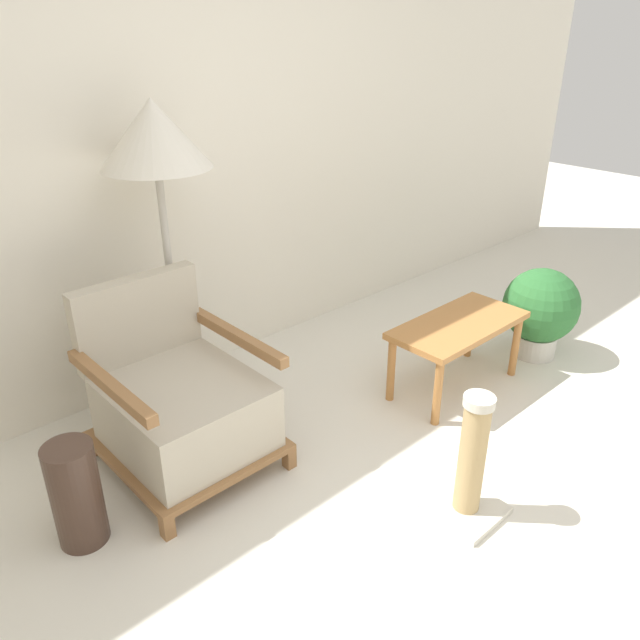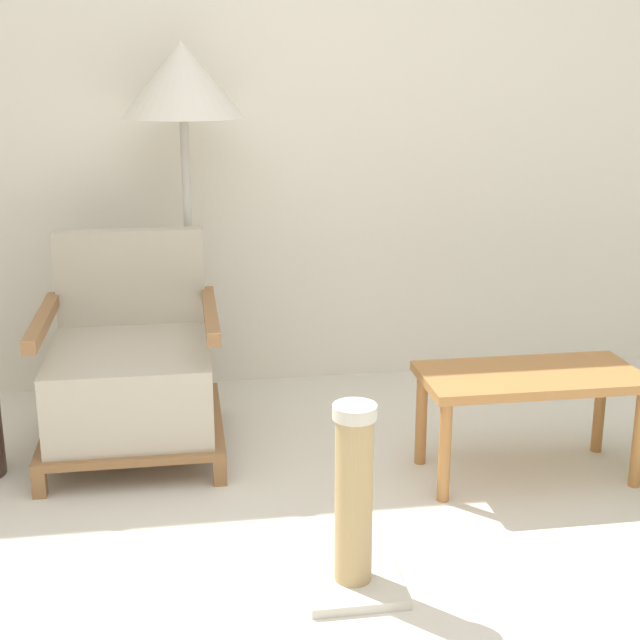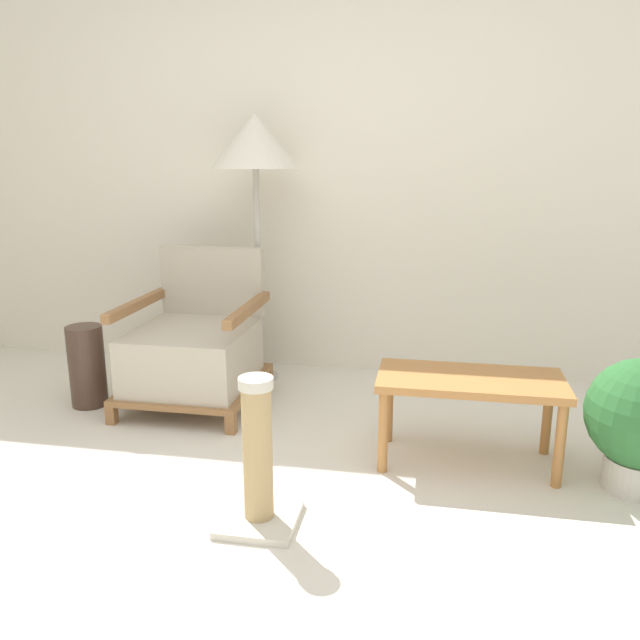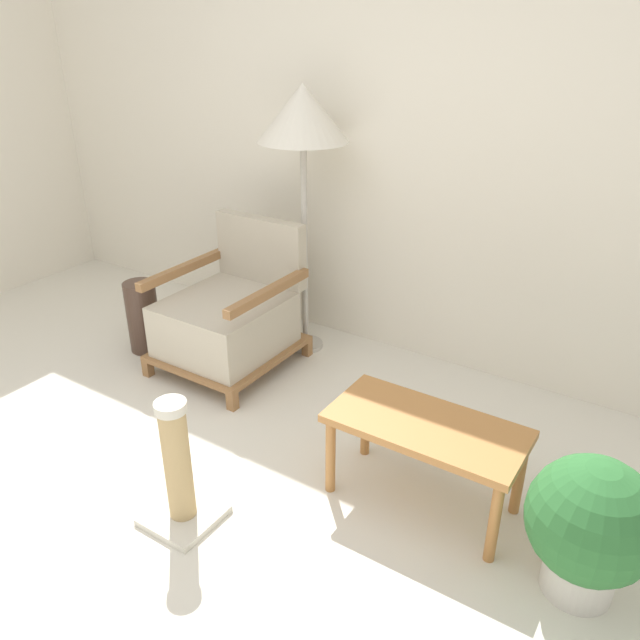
{
  "view_description": "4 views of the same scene",
  "coord_description": "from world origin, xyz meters",
  "px_view_note": "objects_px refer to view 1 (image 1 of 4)",
  "views": [
    {
      "loc": [
        -1.71,
        -0.74,
        1.91
      ],
      "look_at": [
        0.18,
        1.31,
        0.55
      ],
      "focal_mm": 35.0,
      "sensor_mm": 36.0,
      "label": 1
    },
    {
      "loc": [
        -0.33,
        -1.95,
        1.51
      ],
      "look_at": [
        0.18,
        1.31,
        0.55
      ],
      "focal_mm": 50.0,
      "sensor_mm": 36.0,
      "label": 2
    },
    {
      "loc": [
        0.74,
        -1.68,
        1.34
      ],
      "look_at": [
        0.18,
        1.31,
        0.55
      ],
      "focal_mm": 35.0,
      "sensor_mm": 36.0,
      "label": 3
    },
    {
      "loc": [
        1.7,
        -1.03,
        1.91
      ],
      "look_at": [
        0.18,
        1.31,
        0.55
      ],
      "focal_mm": 35.0,
      "sensor_mm": 36.0,
      "label": 4
    }
  ],
  "objects_px": {
    "scratching_post": "(470,468)",
    "potted_plant": "(540,309)",
    "armchair": "(180,403)",
    "floor_lamp": "(155,142)",
    "coffee_table": "(458,332)",
    "vase": "(76,494)"
  },
  "relations": [
    {
      "from": "scratching_post",
      "to": "potted_plant",
      "type": "bearing_deg",
      "value": 19.79
    },
    {
      "from": "armchair",
      "to": "floor_lamp",
      "type": "height_order",
      "value": "floor_lamp"
    },
    {
      "from": "armchair",
      "to": "coffee_table",
      "type": "distance_m",
      "value": 1.55
    },
    {
      "from": "armchair",
      "to": "scratching_post",
      "type": "relative_size",
      "value": 1.44
    },
    {
      "from": "armchair",
      "to": "vase",
      "type": "relative_size",
      "value": 1.84
    },
    {
      "from": "floor_lamp",
      "to": "scratching_post",
      "type": "height_order",
      "value": "floor_lamp"
    },
    {
      "from": "armchair",
      "to": "floor_lamp",
      "type": "relative_size",
      "value": 0.53
    },
    {
      "from": "coffee_table",
      "to": "floor_lamp",
      "type": "bearing_deg",
      "value": 143.53
    },
    {
      "from": "coffee_table",
      "to": "scratching_post",
      "type": "xyz_separation_m",
      "value": [
        -0.79,
        -0.65,
        -0.12
      ]
    },
    {
      "from": "floor_lamp",
      "to": "scratching_post",
      "type": "xyz_separation_m",
      "value": [
        0.43,
        -1.55,
        -1.17
      ]
    },
    {
      "from": "armchair",
      "to": "scratching_post",
      "type": "height_order",
      "value": "armchair"
    },
    {
      "from": "coffee_table",
      "to": "scratching_post",
      "type": "relative_size",
      "value": 1.39
    },
    {
      "from": "armchair",
      "to": "vase",
      "type": "xyz_separation_m",
      "value": [
        -0.58,
        -0.16,
        -0.09
      ]
    },
    {
      "from": "potted_plant",
      "to": "vase",
      "type": "bearing_deg",
      "value": 170.97
    },
    {
      "from": "coffee_table",
      "to": "potted_plant",
      "type": "relative_size",
      "value": 1.44
    },
    {
      "from": "coffee_table",
      "to": "scratching_post",
      "type": "height_order",
      "value": "scratching_post"
    },
    {
      "from": "floor_lamp",
      "to": "potted_plant",
      "type": "height_order",
      "value": "floor_lamp"
    },
    {
      "from": "vase",
      "to": "scratching_post",
      "type": "xyz_separation_m",
      "value": [
        1.26,
        -0.96,
        0.01
      ]
    },
    {
      "from": "floor_lamp",
      "to": "vase",
      "type": "xyz_separation_m",
      "value": [
        -0.83,
        -0.58,
        -1.18
      ]
    },
    {
      "from": "armchair",
      "to": "potted_plant",
      "type": "relative_size",
      "value": 1.49
    },
    {
      "from": "coffee_table",
      "to": "vase",
      "type": "distance_m",
      "value": 2.08
    },
    {
      "from": "vase",
      "to": "coffee_table",
      "type": "bearing_deg",
      "value": -8.81
    }
  ]
}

